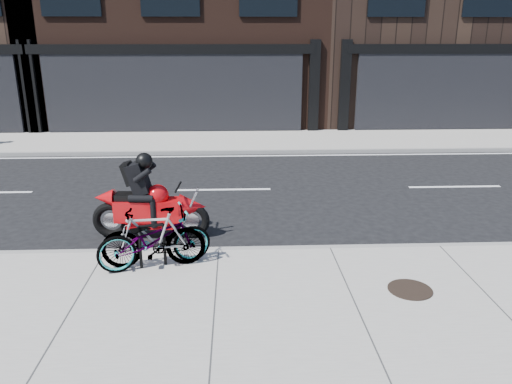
{
  "coord_description": "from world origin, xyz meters",
  "views": [
    {
      "loc": [
        0.32,
        -10.15,
        3.79
      ],
      "look_at": [
        0.71,
        -1.05,
        0.9
      ],
      "focal_mm": 35.0,
      "sensor_mm": 36.0,
      "label": 1
    }
  ],
  "objects_px": {
    "manhole_cover": "(410,289)",
    "motorcycle": "(155,204)",
    "bicycle_rear": "(153,238)",
    "bike_rack": "(152,242)",
    "bicycle_front": "(154,239)"
  },
  "relations": [
    {
      "from": "manhole_cover",
      "to": "motorcycle",
      "type": "bearing_deg",
      "value": 148.64
    },
    {
      "from": "bicycle_rear",
      "to": "manhole_cover",
      "type": "xyz_separation_m",
      "value": [
        3.94,
        -0.98,
        -0.5
      ]
    },
    {
      "from": "bike_rack",
      "to": "motorcycle",
      "type": "relative_size",
      "value": 0.33
    },
    {
      "from": "bike_rack",
      "to": "bicycle_front",
      "type": "xyz_separation_m",
      "value": [
        0.04,
        0.0,
        0.05
      ]
    },
    {
      "from": "manhole_cover",
      "to": "bicycle_front",
      "type": "bearing_deg",
      "value": 166.03
    },
    {
      "from": "bicycle_rear",
      "to": "manhole_cover",
      "type": "relative_size",
      "value": 2.55
    },
    {
      "from": "bike_rack",
      "to": "motorcycle",
      "type": "xyz_separation_m",
      "value": [
        -0.18,
        1.55,
        0.13
      ]
    },
    {
      "from": "bicycle_rear",
      "to": "motorcycle",
      "type": "distance_m",
      "value": 1.56
    },
    {
      "from": "bicycle_rear",
      "to": "manhole_cover",
      "type": "height_order",
      "value": "bicycle_rear"
    },
    {
      "from": "bicycle_front",
      "to": "bicycle_rear",
      "type": "relative_size",
      "value": 1.1
    },
    {
      "from": "bicycle_rear",
      "to": "motorcycle",
      "type": "height_order",
      "value": "motorcycle"
    },
    {
      "from": "bicycle_front",
      "to": "manhole_cover",
      "type": "distance_m",
      "value": 4.07
    },
    {
      "from": "motorcycle",
      "to": "manhole_cover",
      "type": "height_order",
      "value": "motorcycle"
    },
    {
      "from": "bicycle_front",
      "to": "bike_rack",
      "type": "bearing_deg",
      "value": 71.41
    },
    {
      "from": "bike_rack",
      "to": "motorcycle",
      "type": "distance_m",
      "value": 1.56
    }
  ]
}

